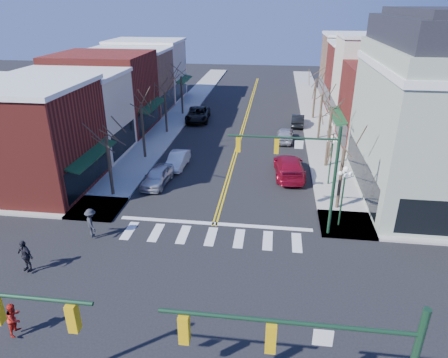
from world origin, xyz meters
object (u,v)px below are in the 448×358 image
(car_left_near, at_px, (158,176))
(car_right_near, at_px, (289,167))
(car_right_mid, at_px, (285,135))
(pedestrian_red_b, at_px, (14,318))
(pedestrian_dark_a, at_px, (25,255))
(car_right_far, at_px, (298,120))
(lamppost_midblock, at_px, (332,151))
(pedestrian_dark_b, at_px, (91,223))
(lamppost_corner, at_px, (344,186))
(car_left_far, at_px, (198,114))
(car_left_mid, at_px, (178,160))

(car_left_near, distance_m, car_right_near, 11.05)
(car_right_mid, bearing_deg, pedestrian_red_b, 70.38)
(car_right_near, xyz_separation_m, pedestrian_dark_a, (-14.50, -15.19, 0.23))
(car_right_far, bearing_deg, car_right_near, 89.05)
(lamppost_midblock, distance_m, car_right_far, 16.98)
(car_right_mid, bearing_deg, pedestrian_dark_b, 62.78)
(car_right_near, bearing_deg, lamppost_corner, 107.44)
(car_left_far, bearing_deg, car_right_mid, -36.09)
(lamppost_midblock, height_order, pedestrian_dark_b, lamppost_midblock)
(car_right_mid, xyz_separation_m, pedestrian_dark_b, (-12.15, -20.68, 0.36))
(lamppost_corner, bearing_deg, car_left_mid, 145.98)
(car_left_mid, relative_size, car_right_far, 0.98)
(car_right_near, height_order, car_right_far, car_right_near)
(car_right_mid, height_order, pedestrian_red_b, pedestrian_red_b)
(car_right_mid, distance_m, car_right_far, 6.18)
(car_left_far, xyz_separation_m, car_right_near, (10.90, -15.84, 0.04))
(car_right_mid, bearing_deg, lamppost_midblock, 110.75)
(car_left_mid, bearing_deg, pedestrian_red_b, -95.01)
(lamppost_corner, height_order, pedestrian_dark_a, lamppost_corner)
(car_right_far, xyz_separation_m, pedestrian_red_b, (-13.70, -34.70, 0.26))
(car_right_far, relative_size, pedestrian_dark_b, 2.19)
(car_right_near, height_order, pedestrian_red_b, pedestrian_red_b)
(car_right_mid, height_order, pedestrian_dark_b, pedestrian_dark_b)
(lamppost_corner, relative_size, pedestrian_dark_a, 2.31)
(lamppost_midblock, xyz_separation_m, car_right_far, (-1.80, 16.73, -2.28))
(lamppost_midblock, height_order, car_right_near, lamppost_midblock)
(lamppost_corner, bearing_deg, pedestrian_dark_a, -157.86)
(lamppost_midblock, relative_size, car_left_far, 0.74)
(lamppost_midblock, relative_size, car_left_mid, 1.06)
(car_left_far, height_order, car_right_mid, car_left_far)
(car_left_near, relative_size, car_left_far, 0.74)
(car_right_far, distance_m, pedestrian_dark_a, 34.28)
(lamppost_corner, relative_size, car_right_mid, 1.00)
(lamppost_midblock, height_order, pedestrian_dark_a, lamppost_midblock)
(car_left_mid, distance_m, car_left_far, 15.11)
(car_left_mid, xyz_separation_m, pedestrian_red_b, (-2.50, -20.25, 0.27))
(car_left_far, bearing_deg, pedestrian_red_b, -96.68)
(car_left_mid, bearing_deg, car_left_far, 95.99)
(car_right_mid, distance_m, pedestrian_red_b, 31.17)
(car_left_near, xyz_separation_m, car_right_far, (11.94, 18.31, -0.05))
(pedestrian_red_b, relative_size, pedestrian_dark_a, 0.85)
(lamppost_midblock, bearing_deg, car_left_near, -173.42)
(pedestrian_red_b, distance_m, pedestrian_dark_a, 4.80)
(car_left_near, height_order, car_right_near, car_right_near)
(lamppost_corner, bearing_deg, car_right_mid, 101.15)
(lamppost_corner, distance_m, pedestrian_dark_b, 16.03)
(car_left_far, bearing_deg, car_right_near, -59.76)
(lamppost_corner, xyz_separation_m, car_left_mid, (-13.00, 8.77, -2.29))
(pedestrian_red_b, bearing_deg, car_left_near, -9.82)
(car_left_near, bearing_deg, pedestrian_dark_a, -103.30)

